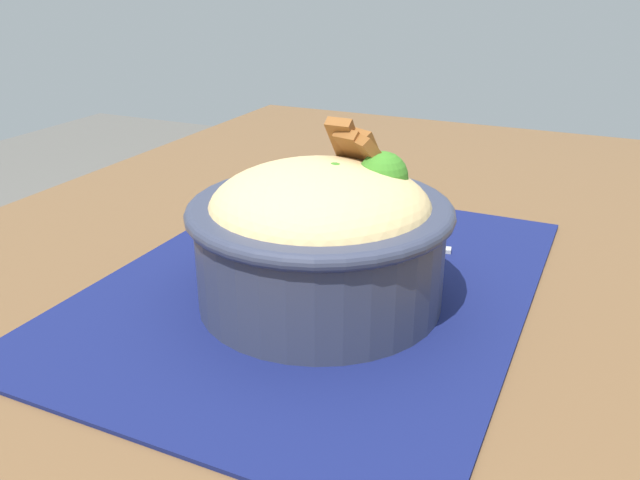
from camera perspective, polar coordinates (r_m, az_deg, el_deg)
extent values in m
cube|color=brown|center=(0.53, -1.45, -6.86)|extent=(1.32, 0.78, 0.04)
cylinder|color=brown|center=(1.29, -2.80, -5.28)|extent=(0.04, 0.04, 0.66)
cube|color=#11194C|center=(0.54, -0.30, -3.79)|extent=(0.43, 0.33, 0.00)
cylinder|color=#2D3347|center=(0.49, 0.00, -1.09)|extent=(0.18, 0.18, 0.08)
torus|color=#2D3347|center=(0.48, 0.00, 2.60)|extent=(0.20, 0.20, 0.01)
ellipsoid|color=tan|center=(0.48, 0.00, 2.71)|extent=(0.23, 0.23, 0.07)
sphere|color=#367721|center=(0.48, 1.24, 5.03)|extent=(0.03, 0.03, 0.03)
sphere|color=#367721|center=(0.49, 5.45, 5.47)|extent=(0.04, 0.04, 0.04)
cylinder|color=orange|center=(0.49, -1.81, 5.33)|extent=(0.03, 0.03, 0.01)
cylinder|color=orange|center=(0.45, 0.24, 3.72)|extent=(0.04, 0.02, 0.01)
cube|color=brown|center=(0.49, 5.14, 6.69)|extent=(0.04, 0.04, 0.04)
cube|color=brown|center=(0.50, 4.41, 6.97)|extent=(0.04, 0.03, 0.05)
cube|color=brown|center=(0.51, 3.51, 7.38)|extent=(0.05, 0.03, 0.05)
cube|color=brown|center=(0.51, 2.48, 7.82)|extent=(0.05, 0.02, 0.06)
cube|color=#B4B4B4|center=(0.60, 7.93, -0.59)|extent=(0.02, 0.07, 0.00)
cube|color=#B4B4B4|center=(0.61, 4.05, -0.23)|extent=(0.01, 0.01, 0.00)
cube|color=#B4B4B4|center=(0.61, 2.30, -0.07)|extent=(0.03, 0.03, 0.00)
cube|color=#B4B4B4|center=(0.62, 0.21, 0.45)|extent=(0.01, 0.02, 0.00)
cube|color=#B4B4B4|center=(0.62, 0.08, 0.25)|extent=(0.01, 0.02, 0.00)
cube|color=#B4B4B4|center=(0.61, -0.05, 0.03)|extent=(0.01, 0.02, 0.00)
cube|color=#B4B4B4|center=(0.61, -0.18, -0.18)|extent=(0.01, 0.02, 0.00)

